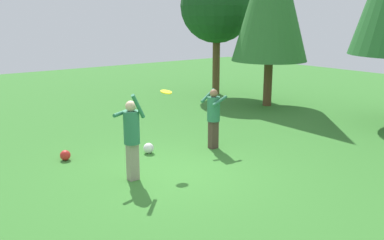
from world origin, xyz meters
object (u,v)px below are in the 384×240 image
Objects in this scene: person_thrower at (132,133)px; person_catcher at (214,114)px; frisbee at (166,92)px; ball_white at (149,148)px; ball_red at (65,155)px; tree_far_left at (217,6)px.

person_catcher is at bearing -5.45° from person_thrower.
frisbee is (-0.39, 1.16, 0.70)m from person_thrower.
ball_white is at bearing -31.71° from person_catcher.
person_catcher is 5.82× the size of ball_white.
person_thrower is 1.20× the size of person_catcher.
person_thrower is 5.62× the size of frisbee.
ball_red is 0.05× the size of tree_far_left.
tree_far_left is (-6.46, 7.11, 2.10)m from frisbee.
person_catcher is at bearing 67.62° from ball_red.
ball_red is 10.78m from tree_far_left.
ball_white is at bearing 67.59° from ball_red.
ball_white reaches higher than ball_red.
tree_far_left is at bearing 20.92° from person_thrower.
person_thrower is 0.35× the size of tree_far_left.
tree_far_left reaches higher than person_catcher.
person_catcher is at bearing -41.29° from tree_far_left.
ball_red is at bearing -112.41° from ball_white.
frisbee is 1.86m from ball_white.
ball_red is 0.93× the size of ball_white.
person_thrower is at bearing -50.36° from tree_far_left.
person_catcher is at bearing 99.36° from frisbee.
person_catcher is 4.66× the size of frisbee.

